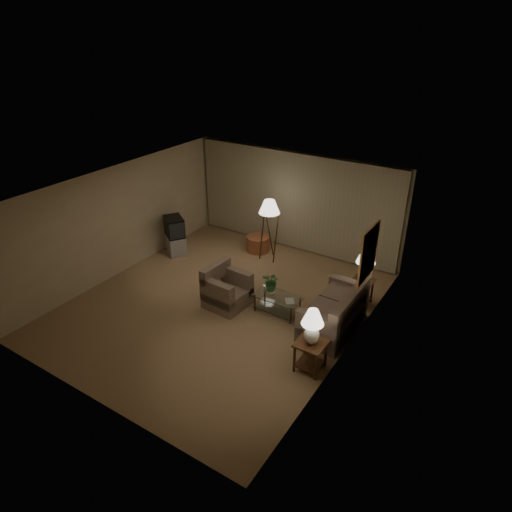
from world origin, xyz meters
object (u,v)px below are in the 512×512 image
Objects in this scene: crt_tv at (174,227)px; vase at (272,291)px; side_table_near at (311,351)px; coffee_table at (277,302)px; table_lamp_far at (366,263)px; table_lamp_near at (312,324)px; armchair at (227,291)px; tv_cabinet at (176,244)px; ottoman at (258,243)px; sofa at (333,313)px; side_table_far at (362,288)px; floor_lamp at (269,229)px.

crt_tv is 3.79m from vase.
crt_tv is at bearing 164.35° from vase.
side_table_near is 0.58× the size of coffee_table.
table_lamp_near is at bearing -90.00° from table_lamp_far.
table_lamp_near reaches higher than armchair.
coffee_table is 3.93m from tv_cabinet.
ottoman is at bearing 130.07° from coffee_table.
tv_cabinet is 1.10× the size of crt_tv.
sofa is 5.13m from tv_cabinet.
side_table_far is 0.94× the size of ottoman.
armchair reaches higher than ottoman.
floor_lamp is at bearing 58.10° from tv_cabinet.
table_lamp_far is 0.96× the size of crt_tv.
table_lamp_far is 5.27m from tv_cabinet.
table_lamp_far is 2.09m from coffee_table.
table_lamp_far is 2.13m from vase.
table_lamp_far is at bearing -13.66° from floor_lamp.
side_table_near is 4.90m from ottoman.
coffee_table is at bearing 0.00° from vase.
ottoman is (1.84, 1.30, -0.04)m from tv_cabinet.
side_table_near is 0.36× the size of floor_lamp.
vase is at bearing 141.28° from table_lamp_near.
sofa is at bearing 24.26° from tv_cabinet.
side_table_near is 0.60m from table_lamp_near.
armchair is at bearing 7.93° from tv_cabinet.
tv_cabinet is at bearing 0.00° from crt_tv.
ottoman reaches higher than coffee_table.
side_table_far is 5.22m from crt_tv.
side_table_near is 0.82× the size of table_lamp_far.
floor_lamp is 9.72× the size of vase.
floor_lamp is at bearing 166.34° from table_lamp_far.
coffee_table is at bearing 138.42° from table_lamp_near.
tv_cabinet is at bearing 66.62° from armchair.
tv_cabinet is (-5.20, -0.33, -0.78)m from table_lamp_far.
armchair reaches higher than vase.
ottoman is (1.84, 1.30, -0.55)m from crt_tv.
floor_lamp is 2.44m from vase.
side_table_far is at bearing 38.22° from tv_cabinet.
side_table_near is 0.87× the size of table_lamp_near.
vase is (-1.41, -0.10, 0.12)m from sofa.
table_lamp_near is at bearing -41.58° from coffee_table.
table_lamp_near is 5.72m from tv_cabinet.
side_table_near is 1.00× the size of side_table_far.
tv_cabinet reaches higher than coffee_table.
armchair is 1.52× the size of ottoman.
ottoman is (-3.21, 2.22, -0.17)m from sofa.
side_table_near is 0.72× the size of tv_cabinet.
vase is at bearing -139.11° from table_lamp_far.
floor_lamp is at bearing -125.46° from sofa.
floor_lamp reaches higher than crt_tv.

